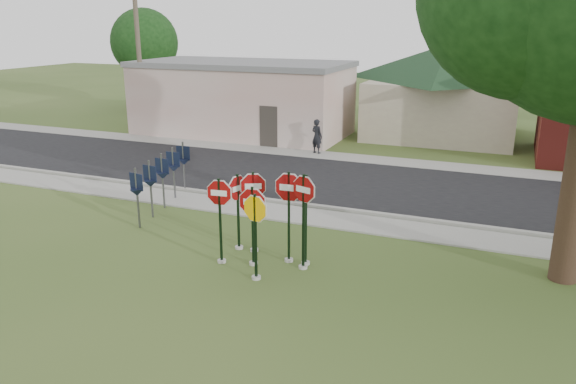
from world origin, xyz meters
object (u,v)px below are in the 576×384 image
at_px(stop_sign_left, 220,210).
at_px(pedestrian, 317,136).
at_px(stop_sign_yellow, 255,227).
at_px(utility_pole_near, 138,48).
at_px(stop_sign_center, 253,216).

xyz_separation_m(stop_sign_left, pedestrian, (-1.94, 13.45, -0.62)).
bearing_deg(pedestrian, stop_sign_yellow, 125.38).
bearing_deg(stop_sign_yellow, utility_pole_near, 133.87).
height_order(utility_pole_near, pedestrian, utility_pole_near).
bearing_deg(stop_sign_center, pedestrian, 102.05).
distance_m(stop_sign_yellow, pedestrian, 14.42).
relative_size(stop_sign_center, stop_sign_yellow, 0.97).
bearing_deg(stop_sign_center, utility_pole_near, 134.50).
xyz_separation_m(utility_pole_near, pedestrian, (10.84, -0.66, -4.05)).
bearing_deg(stop_sign_center, stop_sign_left, -167.14).
bearing_deg(stop_sign_yellow, pedestrian, 103.16).
xyz_separation_m(stop_sign_center, utility_pole_near, (-13.67, 13.91, 3.54)).
relative_size(stop_sign_left, utility_pole_near, 0.27).
bearing_deg(utility_pole_near, pedestrian, -3.50).
height_order(stop_sign_left, utility_pole_near, utility_pole_near).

